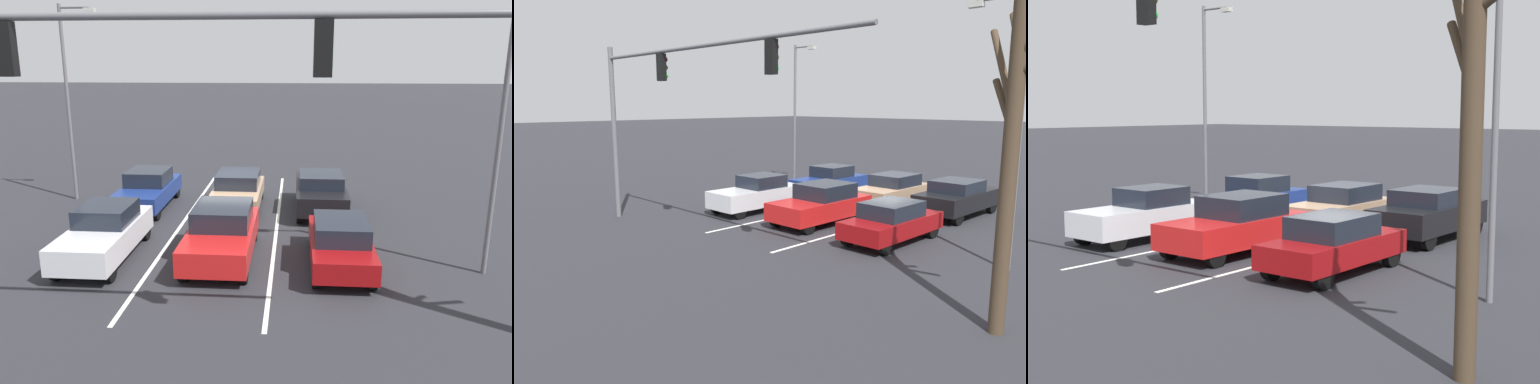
% 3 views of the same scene
% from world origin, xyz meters
% --- Properties ---
extents(ground_plane, '(240.00, 240.00, 0.00)m').
position_xyz_m(ground_plane, '(0.00, 0.00, 0.00)').
color(ground_plane, '#28282D').
extents(lane_stripe_left_divider, '(0.12, 15.12, 0.01)m').
position_xyz_m(lane_stripe_left_divider, '(-1.75, 1.56, 0.01)').
color(lane_stripe_left_divider, silver).
rests_on(lane_stripe_left_divider, ground_plane).
extents(lane_stripe_center_divider, '(0.12, 15.12, 0.01)m').
position_xyz_m(lane_stripe_center_divider, '(1.75, 1.56, 0.01)').
color(lane_stripe_center_divider, silver).
rests_on(lane_stripe_center_divider, ground_plane).
extents(car_silver_rightlane_front, '(1.76, 4.45, 1.60)m').
position_xyz_m(car_silver_rightlane_front, '(3.37, 5.00, 0.79)').
color(car_silver_rightlane_front, silver).
rests_on(car_silver_rightlane_front, ground_plane).
extents(car_red_midlane_front, '(1.92, 4.42, 1.61)m').
position_xyz_m(car_red_midlane_front, '(-0.20, 4.78, 0.81)').
color(car_red_midlane_front, red).
rests_on(car_red_midlane_front, ground_plane).
extents(car_maroon_leftlane_front, '(1.72, 4.13, 1.44)m').
position_xyz_m(car_maroon_leftlane_front, '(-3.72, 5.16, 0.74)').
color(car_maroon_leftlane_front, maroon).
rests_on(car_maroon_leftlane_front, ground_plane).
extents(car_navy_rightlane_second, '(1.81, 4.39, 1.54)m').
position_xyz_m(car_navy_rightlane_second, '(3.61, -0.41, 0.77)').
color(car_navy_rightlane_second, navy).
rests_on(car_navy_rightlane_second, ground_plane).
extents(car_tan_midlane_second, '(1.90, 4.25, 1.45)m').
position_xyz_m(car_tan_midlane_second, '(-0.07, -0.61, 0.75)').
color(car_tan_midlane_second, tan).
rests_on(car_tan_midlane_second, ground_plane).
extents(car_black_leftlane_second, '(1.91, 4.45, 1.57)m').
position_xyz_m(car_black_leftlane_second, '(-3.40, -0.42, 0.82)').
color(car_black_leftlane_second, black).
rests_on(car_black_leftlane_second, ground_plane).
extents(traffic_signal_gantry, '(12.91, 0.37, 7.04)m').
position_xyz_m(traffic_signal_gantry, '(2.68, 10.11, 5.24)').
color(traffic_signal_gantry, slate).
rests_on(traffic_signal_gantry, ground_plane).
extents(street_lamp_right_shoulder, '(1.53, 0.24, 8.05)m').
position_xyz_m(street_lamp_right_shoulder, '(6.97, -1.40, 4.58)').
color(street_lamp_right_shoulder, slate).
rests_on(street_lamp_right_shoulder, ground_plane).
extents(street_lamp_left_shoulder, '(1.77, 0.24, 7.82)m').
position_xyz_m(street_lamp_left_shoulder, '(-7.58, 5.35, 4.50)').
color(street_lamp_left_shoulder, slate).
rests_on(street_lamp_left_shoulder, ground_plane).
extents(bare_tree_near, '(2.75, 1.62, 7.30)m').
position_xyz_m(bare_tree_near, '(-9.19, 9.62, 3.93)').
color(bare_tree_near, '#423323').
rests_on(bare_tree_near, ground_plane).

